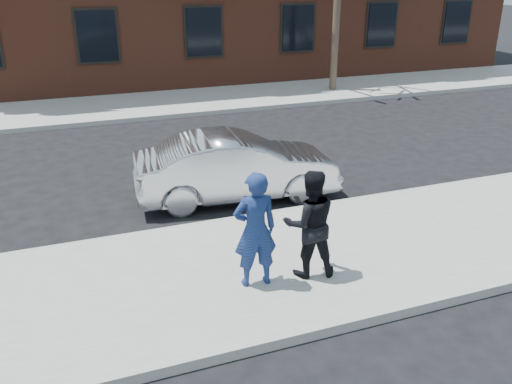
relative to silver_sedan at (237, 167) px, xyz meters
name	(u,v)px	position (x,y,z in m)	size (l,w,h in m)	color
ground	(401,238)	(2.11, -2.74, -0.67)	(100.00, 100.00, 0.00)	black
near_sidewalk	(410,241)	(2.11, -2.99, -0.60)	(50.00, 3.50, 0.15)	gray
near_curb	(357,201)	(2.11, -1.19, -0.60)	(50.00, 0.10, 0.15)	#999691
far_sidewalk	(216,99)	(2.11, 8.51, -0.60)	(50.00, 3.50, 0.15)	gray
far_curb	(232,111)	(2.11, 6.71, -0.60)	(50.00, 0.10, 0.15)	#999691
silver_sedan	(237,167)	(0.00, 0.00, 0.00)	(1.43, 4.09, 1.35)	#B7BABF
man_hoodie	(255,230)	(-0.89, -3.42, 0.34)	(0.65, 0.51, 1.72)	navy
man_peacoat	(310,224)	(-0.05, -3.44, 0.30)	(0.91, 0.77, 1.64)	black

